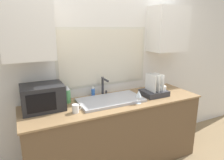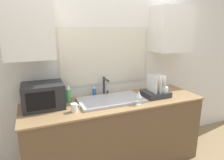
# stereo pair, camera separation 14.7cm
# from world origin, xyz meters

# --- Properties ---
(countertop) EXTENTS (2.23, 0.69, 0.89)m
(countertop) POSITION_xyz_m (0.00, 0.33, 0.44)
(countertop) COLOR brown
(countertop) RESTS_ON ground_plane
(wall_back) EXTENTS (6.00, 0.38, 2.60)m
(wall_back) POSITION_xyz_m (0.00, 0.66, 1.38)
(wall_back) COLOR silver
(wall_back) RESTS_ON ground_plane
(sink_basin) EXTENTS (0.79, 0.43, 0.03)m
(sink_basin) POSITION_xyz_m (-0.06, 0.33, 0.90)
(sink_basin) COLOR #B2B2B7
(sink_basin) RESTS_ON countertop
(faucet) EXTENTS (0.08, 0.19, 0.25)m
(faucet) POSITION_xyz_m (-0.05, 0.55, 1.04)
(faucet) COLOR #333338
(faucet) RESTS_ON countertop
(microwave) EXTENTS (0.45, 0.35, 0.28)m
(microwave) POSITION_xyz_m (-0.83, 0.44, 1.03)
(microwave) COLOR #232326
(microwave) RESTS_ON countertop
(dish_rack) EXTENTS (0.32, 0.27, 0.29)m
(dish_rack) POSITION_xyz_m (0.57, 0.28, 0.96)
(dish_rack) COLOR #333338
(dish_rack) RESTS_ON countertop
(spray_bottle) EXTENTS (0.07, 0.07, 0.22)m
(spray_bottle) POSITION_xyz_m (-0.54, 0.52, 0.99)
(spray_bottle) COLOR #59B266
(spray_bottle) RESTS_ON countertop
(soap_bottle) EXTENTS (0.05, 0.05, 0.13)m
(soap_bottle) POSITION_xyz_m (-0.19, 0.59, 0.94)
(soap_bottle) COLOR blue
(soap_bottle) RESTS_ON countertop
(mug_near_sink) EXTENTS (0.10, 0.07, 0.09)m
(mug_near_sink) POSITION_xyz_m (-0.54, 0.19, 0.93)
(mug_near_sink) COLOR white
(mug_near_sink) RESTS_ON countertop
(wine_glass) EXTENTS (0.07, 0.07, 0.16)m
(wine_glass) POSITION_xyz_m (0.21, 0.12, 1.00)
(wine_glass) COLOR silver
(wine_glass) RESTS_ON countertop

